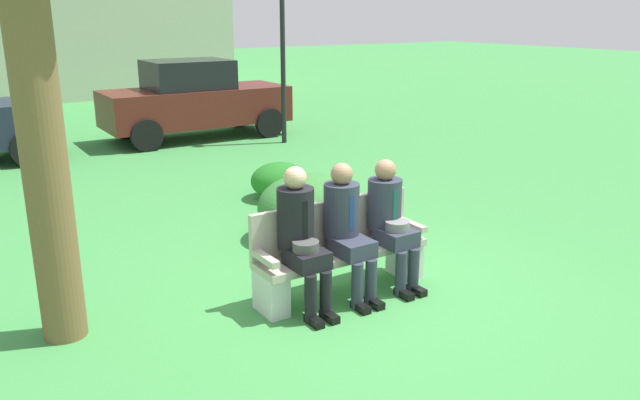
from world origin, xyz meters
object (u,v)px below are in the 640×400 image
seated_man_middle (347,224)px  seated_man_right (390,217)px  park_bench (339,251)px  seated_man_left (301,233)px  shrub_near_bench (279,180)px  street_lamp (282,29)px  parked_car_far (194,100)px  shrub_mid_lawn (308,206)px

seated_man_middle → seated_man_right: bearing=-1.0°
park_bench → seated_man_left: 0.62m
shrub_near_bench → street_lamp: 4.63m
seated_man_right → parked_car_far: 8.43m
seated_man_left → seated_man_middle: seated_man_left is taller
seated_man_middle → shrub_mid_lawn: bearing=70.4°
seated_man_middle → shrub_near_bench: size_ratio=1.53×
shrub_mid_lawn → parked_car_far: size_ratio=0.32×
shrub_near_bench → shrub_mid_lawn: shrub_mid_lawn is taller
seated_man_right → parked_car_far: size_ratio=0.33×
park_bench → seated_man_left: bearing=-166.1°
parked_car_far → seated_man_right: bearing=-99.2°
seated_man_left → street_lamp: bearing=61.4°
park_bench → parked_car_far: 8.41m
shrub_mid_lawn → street_lamp: street_lamp is taller
park_bench → shrub_near_bench: bearing=70.7°
shrub_mid_lawn → parked_car_far: bearing=79.1°
park_bench → seated_man_right: size_ratio=1.40×
seated_man_right → seated_man_middle: bearing=179.0°
shrub_near_bench → shrub_mid_lawn: (-0.54, -1.67, 0.12)m
street_lamp → park_bench: bearing=-115.7°
parked_car_far → street_lamp: 2.49m
seated_man_right → seated_man_left: bearing=179.6°
shrub_near_bench → street_lamp: bearing=59.2°
shrub_near_bench → parked_car_far: parked_car_far is taller
shrub_mid_lawn → shrub_near_bench: bearing=72.2°
shrub_near_bench → shrub_mid_lawn: size_ratio=0.68×
seated_man_left → seated_man_right: bearing=-0.4°
seated_man_right → parked_car_far: (1.34, 8.32, 0.13)m
seated_man_right → street_lamp: 7.55m
park_bench → seated_man_right: 0.61m
parked_car_far → park_bench: bearing=-102.8°
park_bench → seated_man_right: bearing=-14.4°
park_bench → seated_man_right: (0.52, -0.13, 0.29)m
park_bench → shrub_mid_lawn: size_ratio=1.42×
street_lamp → seated_man_right: bearing=-111.6°
seated_man_middle → shrub_mid_lawn: seated_man_middle is taller
shrub_near_bench → park_bench: bearing=-109.3°
seated_man_left → shrub_near_bench: (1.62, 3.29, -0.48)m
shrub_near_bench → shrub_mid_lawn: bearing=-107.8°
shrub_mid_lawn → seated_man_middle: bearing=-109.6°
seated_man_left → parked_car_far: parked_car_far is taller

